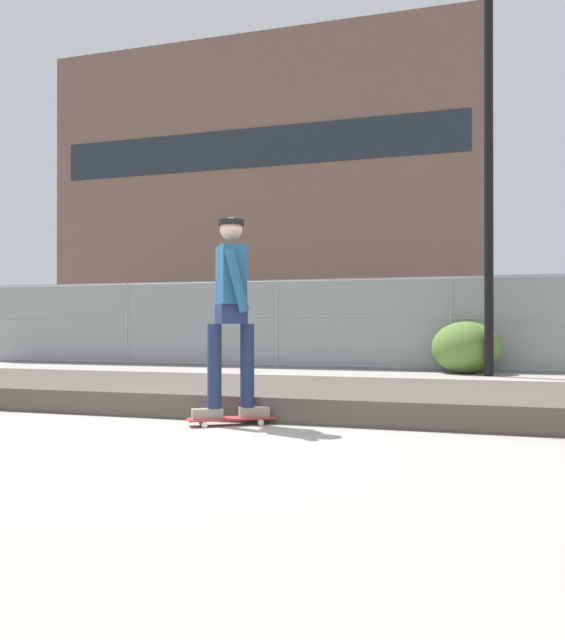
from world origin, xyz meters
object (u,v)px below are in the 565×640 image
skateboard (231,419)px  street_lamp (489,115)px  skater (231,303)px  parked_car_near (290,327)px  shrub_left (466,347)px  parked_car_mid (556,327)px

skateboard → street_lamp: (2.22, 6.67, 4.58)m
skater → street_lamp: 7.86m
street_lamp → parked_car_near: street_lamp is taller
skater → shrub_left: bearing=75.8°
parked_car_near → skater: bearing=-75.8°
skateboard → parked_car_near: size_ratio=0.17×
parked_car_near → skateboard: bearing=-75.8°
skater → shrub_left: (1.81, 7.17, -0.64)m
parked_car_near → street_lamp: bearing=-40.1°
skater → shrub_left: skater is taller
street_lamp → parked_car_near: bearing=139.9°
skateboard → shrub_left: shrub_left is taller
skateboard → skater: size_ratio=0.42×
street_lamp → shrub_left: street_lamp is taller
skateboard → skater: (0.00, 0.00, 1.07)m
skater → parked_car_near: (-2.75, 10.86, -0.29)m
skater → shrub_left: size_ratio=1.47×
street_lamp → parked_car_near: 7.53m
parked_car_mid → shrub_left: size_ratio=3.59×
skater → shrub_left: 7.43m
parked_car_near → shrub_left: bearing=-38.9°
skateboard → skater: bearing=76.0°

